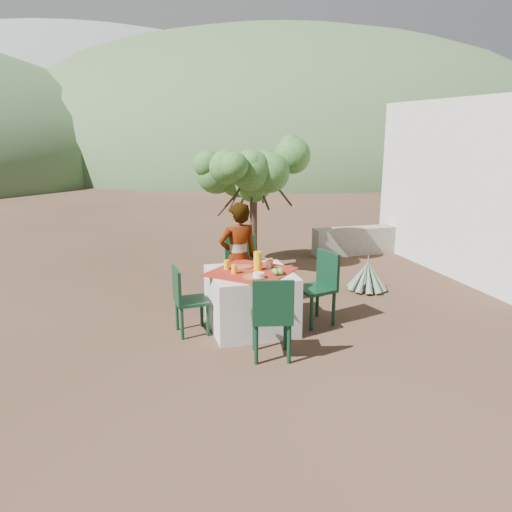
% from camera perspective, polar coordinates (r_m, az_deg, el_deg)
% --- Properties ---
extents(ground, '(160.00, 160.00, 0.00)m').
position_cam_1_polar(ground, '(6.34, -1.04, -8.88)').
color(ground, '#342117').
rests_on(ground, ground).
extents(table, '(1.30, 1.30, 0.76)m').
position_cam_1_polar(table, '(6.39, -0.59, -5.04)').
color(table, silver).
rests_on(table, ground).
extents(chair_far, '(0.56, 0.56, 0.98)m').
position_cam_1_polar(chair_far, '(7.32, -1.79, -1.13)').
color(chair_far, black).
rests_on(chair_far, ground).
extents(chair_near, '(0.53, 0.53, 0.96)m').
position_cam_1_polar(chair_near, '(5.47, 1.86, -6.74)').
color(chair_near, black).
rests_on(chair_near, ground).
extents(chair_left, '(0.42, 0.42, 0.86)m').
position_cam_1_polar(chair_left, '(6.24, -8.04, -4.74)').
color(chair_left, black).
rests_on(chair_left, ground).
extents(chair_right, '(0.53, 0.53, 0.95)m').
position_cam_1_polar(chair_right, '(6.58, 7.35, -3.19)').
color(chair_right, black).
rests_on(chair_right, ground).
extents(person, '(0.61, 0.44, 1.54)m').
position_cam_1_polar(person, '(6.91, -2.04, -0.16)').
color(person, '#8C6651').
rests_on(person, ground).
extents(shrub_tree, '(1.77, 1.74, 2.08)m').
position_cam_1_polar(shrub_tree, '(8.85, 0.01, 8.81)').
color(shrub_tree, '#412B20').
rests_on(shrub_tree, ground).
extents(agave, '(0.64, 0.63, 0.68)m').
position_cam_1_polar(agave, '(8.10, 12.62, -2.30)').
color(agave, slate).
rests_on(agave, ground).
extents(stone_wall, '(2.60, 0.35, 0.55)m').
position_cam_1_polar(stone_wall, '(10.60, 13.29, 1.84)').
color(stone_wall, gray).
rests_on(stone_wall, ground).
extents(hill_near_right, '(48.00, 48.00, 20.00)m').
position_cam_1_polar(hill_near_right, '(43.83, 2.28, 11.07)').
color(hill_near_right, '#3B5831').
rests_on(hill_near_right, ground).
extents(hill_far_center, '(60.00, 60.00, 24.00)m').
position_cam_1_polar(hill_far_center, '(57.75, -18.54, 11.15)').
color(hill_far_center, gray).
rests_on(hill_far_center, ground).
extents(hill_far_right, '(36.00, 36.00, 14.00)m').
position_cam_1_polar(hill_far_right, '(59.50, 14.31, 11.51)').
color(hill_far_right, gray).
rests_on(hill_far_right, ground).
extents(plate_far, '(0.22, 0.22, 0.01)m').
position_cam_1_polar(plate_far, '(6.45, -1.35, -1.23)').
color(plate_far, brown).
rests_on(plate_far, table).
extents(plate_near, '(0.26, 0.26, 0.01)m').
position_cam_1_polar(plate_near, '(6.01, -0.29, -2.39)').
color(plate_near, brown).
rests_on(plate_near, table).
extents(glass_far, '(0.07, 0.07, 0.12)m').
position_cam_1_polar(glass_far, '(6.35, -3.37, -1.01)').
color(glass_far, yellow).
rests_on(glass_far, table).
extents(glass_near, '(0.07, 0.07, 0.11)m').
position_cam_1_polar(glass_near, '(6.16, -2.51, -1.50)').
color(glass_near, yellow).
rests_on(glass_near, table).
extents(juice_pitcher, '(0.11, 0.11, 0.24)m').
position_cam_1_polar(juice_pitcher, '(6.29, 0.21, -0.56)').
color(juice_pitcher, yellow).
rests_on(juice_pitcher, table).
extents(bowl_plate, '(0.19, 0.19, 0.01)m').
position_cam_1_polar(bowl_plate, '(5.99, 0.29, -2.47)').
color(bowl_plate, brown).
rests_on(bowl_plate, table).
extents(white_bowl, '(0.14, 0.14, 0.05)m').
position_cam_1_polar(white_bowl, '(5.98, 0.29, -2.18)').
color(white_bowl, white).
rests_on(white_bowl, bowl_plate).
extents(jar_left, '(0.06, 0.06, 0.10)m').
position_cam_1_polar(jar_left, '(6.48, 1.31, -0.76)').
color(jar_left, orange).
rests_on(jar_left, table).
extents(jar_right, '(0.06, 0.06, 0.10)m').
position_cam_1_polar(jar_right, '(6.51, 1.70, -0.70)').
color(jar_right, orange).
rests_on(jar_right, table).
extents(napkin_holder, '(0.08, 0.06, 0.09)m').
position_cam_1_polar(napkin_holder, '(6.38, 1.41, -1.04)').
color(napkin_holder, white).
rests_on(napkin_holder, table).
extents(fruit_cluster, '(0.15, 0.14, 0.08)m').
position_cam_1_polar(fruit_cluster, '(6.13, 2.52, -1.77)').
color(fruit_cluster, '#529B38').
rests_on(fruit_cluster, table).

